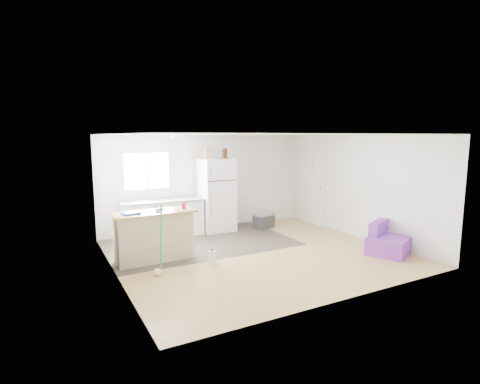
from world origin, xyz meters
name	(u,v)px	position (x,y,z in m)	size (l,w,h in m)	color
room	(257,195)	(0.00, 0.00, 1.20)	(5.51, 5.01, 2.41)	#A57C45
vinyl_zone	(200,243)	(-0.73, 1.25, 0.00)	(4.05, 2.50, 0.00)	#302A24
window	(147,171)	(-1.55, 2.49, 1.55)	(1.18, 0.06, 0.98)	white
interior_door	(314,186)	(2.72, 1.55, 1.02)	(0.11, 0.92, 2.10)	white
ceiling_fixture	(178,136)	(-1.20, 1.20, 2.36)	(0.30, 0.30, 0.07)	white
kitchen_cabinets	(162,218)	(-1.29, 2.20, 0.44)	(1.99, 0.72, 1.15)	white
peninsula	(154,236)	(-1.95, 0.55, 0.48)	(1.57, 0.63, 0.96)	tan
refrigerator	(216,195)	(0.08, 2.11, 0.91)	(0.80, 0.77, 1.82)	white
cooler	(264,220)	(1.25, 1.74, 0.21)	(0.61, 0.50, 0.40)	#2D2D2F
purple_seat	(387,243)	(2.32, -1.28, 0.23)	(0.99, 0.99, 0.63)	purple
cleaner_jug	(212,257)	(-1.05, -0.15, 0.13)	(0.15, 0.13, 0.29)	silver
mop	(159,262)	(-2.10, -0.23, 0.23)	(0.23, 0.35, 1.26)	green
red_cup	(184,206)	(-1.34, 0.55, 1.02)	(0.08, 0.08, 0.12)	red
blue_tray	(131,213)	(-2.37, 0.51, 0.97)	(0.30, 0.22, 0.04)	#1236AE
tool_a	(160,209)	(-1.80, 0.63, 0.97)	(0.14, 0.05, 0.03)	black
tool_b	(159,211)	(-1.88, 0.45, 0.97)	(0.10, 0.04, 0.03)	black
cardboard_box	(209,153)	(-0.14, 2.04, 1.97)	(0.20, 0.10, 0.30)	#9E845A
bottle_left	(224,154)	(0.24, 2.00, 1.94)	(0.07, 0.07, 0.25)	#3C1F0B
bottle_right	(226,153)	(0.35, 2.11, 1.94)	(0.07, 0.07, 0.25)	#3C1F0B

